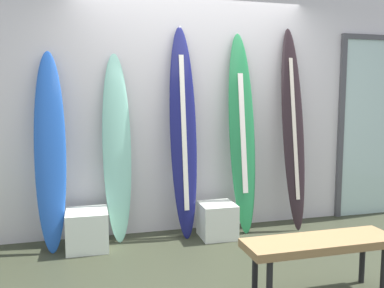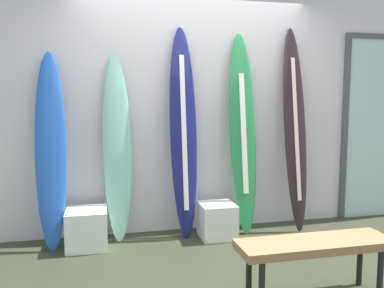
# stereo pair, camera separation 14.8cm
# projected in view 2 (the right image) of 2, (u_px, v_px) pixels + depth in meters

# --- Properties ---
(ground) EXTENTS (8.00, 8.00, 0.04)m
(ground) POSITION_uv_depth(u_px,v_px,m) (227.00, 274.00, 3.49)
(ground) COLOR #2F3324
(wall_back) EXTENTS (7.20, 0.20, 2.80)m
(wall_back) POSITION_uv_depth(u_px,v_px,m) (192.00, 103.00, 4.58)
(wall_back) COLOR silver
(wall_back) RESTS_ON ground
(surfboard_cobalt) EXTENTS (0.29, 0.39, 1.91)m
(surfboard_cobalt) POSITION_uv_depth(u_px,v_px,m) (51.00, 150.00, 3.98)
(surfboard_cobalt) COLOR blue
(surfboard_cobalt) RESTS_ON ground
(surfboard_seafoam) EXTENTS (0.29, 0.28, 1.90)m
(surfboard_seafoam) POSITION_uv_depth(u_px,v_px,m) (117.00, 149.00, 4.20)
(surfboard_seafoam) COLOR #7FC4AF
(surfboard_seafoam) RESTS_ON ground
(surfboard_navy) EXTENTS (0.29, 0.35, 2.19)m
(surfboard_navy) POSITION_uv_depth(u_px,v_px,m) (183.00, 134.00, 4.30)
(surfboard_navy) COLOR navy
(surfboard_navy) RESTS_ON ground
(surfboard_emerald) EXTENTS (0.31, 0.36, 2.15)m
(surfboard_emerald) POSITION_uv_depth(u_px,v_px,m) (243.00, 133.00, 4.45)
(surfboard_emerald) COLOR #237C45
(surfboard_emerald) RESTS_ON ground
(surfboard_charcoal) EXTENTS (0.27, 0.41, 2.23)m
(surfboard_charcoal) POSITION_uv_depth(u_px,v_px,m) (295.00, 129.00, 4.56)
(surfboard_charcoal) COLOR black
(surfboard_charcoal) RESTS_ON ground
(display_block_left) EXTENTS (0.36, 0.36, 0.36)m
(display_block_left) POSITION_uv_depth(u_px,v_px,m) (217.00, 221.00, 4.33)
(display_block_left) COLOR silver
(display_block_left) RESTS_ON ground
(display_block_center) EXTENTS (0.40, 0.40, 0.38)m
(display_block_center) POSITION_uv_depth(u_px,v_px,m) (87.00, 229.00, 4.03)
(display_block_center) COLOR white
(display_block_center) RESTS_ON ground
(glass_door) EXTENTS (1.15, 0.06, 2.20)m
(glass_door) POSITION_uv_depth(u_px,v_px,m) (384.00, 124.00, 5.05)
(glass_door) COLOR silver
(glass_door) RESTS_ON ground
(bench) EXTENTS (1.15, 0.34, 0.44)m
(bench) POSITION_uv_depth(u_px,v_px,m) (315.00, 248.00, 2.99)
(bench) COLOR olive
(bench) RESTS_ON ground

